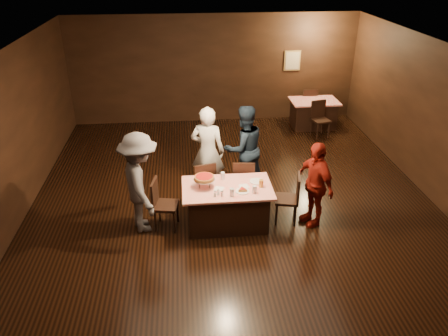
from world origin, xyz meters
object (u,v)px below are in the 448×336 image
Objects in this scene: diner_white_jacket at (208,151)px; glass_back at (223,176)px; plate_empty at (256,181)px; chair_far_right at (243,180)px; chair_far_left at (203,182)px; chair_end_left at (166,204)px; glass_front_left at (232,192)px; glass_front_right at (254,189)px; back_table at (313,114)px; chair_back_far at (308,104)px; chair_back_near at (321,119)px; diner_navy_hoodie at (244,148)px; main_table at (227,205)px; chair_end_right at (287,198)px; glass_amber at (261,183)px; pizza_stand at (204,178)px; diner_red_shirt at (315,184)px; diner_grey_knit at (140,183)px.

diner_white_jacket reaches higher than glass_back.
chair_far_right is at bearing 104.04° from plate_empty.
chair_far_left is 0.80m from chair_far_right.
glass_front_left is (1.15, -0.30, 0.37)m from chair_end_left.
back_table is at bearing 63.05° from glass_front_right.
glass_back is at bearing -124.64° from back_table.
chair_end_left is at bearing 32.05° from chair_far_left.
chair_back_far is at bearing 65.66° from glass_front_right.
chair_back_near is 1.30m from chair_back_far.
diner_navy_hoodie is (0.75, 0.14, -0.03)m from diner_white_jacket.
back_table is at bearing 57.60° from main_table.
diner_white_jacket is at bearing -133.01° from back_table.
chair_back_near is at bearing -151.51° from chair_far_left.
chair_end_right is 6.79× the size of glass_amber.
chair_end_right is (1.10, 0.00, 0.09)m from main_table.
chair_far_right is 0.73m from glass_back.
pizza_stand reaches higher than glass_front_left.
diner_navy_hoodie is at bearing -126.65° from back_table.
chair_back_near is (2.50, 3.13, 0.00)m from chair_far_right.
diner_white_jacket is (-3.17, -4.00, 0.46)m from chair_back_far.
main_table is 0.99× the size of diner_red_shirt.
chair_back_near reaches higher than glass_amber.
chair_end_left is at bearing -148.95° from chair_back_near.
chair_far_right is 1.00× the size of chair_back_near.
glass_back reaches higher than plate_empty.
chair_end_left is 5.57m from chair_back_near.
chair_far_left is at bearing 54.89° from chair_back_far.
diner_grey_knit is (-2.00, -1.30, 0.01)m from diner_navy_hoodie.
chair_far_right is 1.48m from diner_red_shirt.
back_table is 0.70× the size of diner_grey_knit.
back_table is at bearing 59.66° from glass_front_left.
plate_empty is 0.68m from glass_front_left.
chair_far_right is at bearing 165.07° from chair_far_left.
glass_front_left is (-0.43, -1.62, -0.07)m from diner_navy_hoodie.
chair_far_right is at bearing 45.00° from glass_back.
diner_white_jacket is (-3.17, -2.70, 0.46)m from chair_back_near.
glass_amber is 1.00× the size of glass_back.
chair_back_near is at bearing 53.16° from main_table.
diner_navy_hoodie is at bearing 88.92° from glass_front_right.
diner_red_shirt is at bearing -108.95° from diner_grey_knit.
pizza_stand is at bearing -126.13° from back_table.
glass_amber is (0.12, -1.37, -0.07)m from diner_navy_hoodie.
chair_back_near is at bearing -65.65° from diner_grey_knit.
glass_front_right is (1.55, -0.25, 0.37)m from chair_end_left.
main_table is at bearing -79.63° from chair_end_left.
chair_back_far is at bearing -111.98° from diner_white_jacket.
chair_back_near is 4.57m from glass_amber.
diner_navy_hoodie is (-0.62, 1.32, 0.43)m from chair_end_right.
chair_far_left is 1.00× the size of chair_end_left.
diner_red_shirt is 4.24× the size of pizza_stand.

